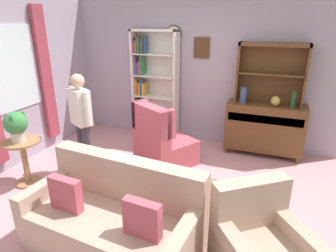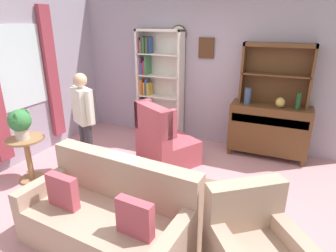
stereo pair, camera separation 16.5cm
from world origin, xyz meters
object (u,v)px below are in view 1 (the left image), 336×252
Objects in this scene: armchair_floral at (261,251)px; potted_plant_large at (16,124)px; wingback_chair at (162,143)px; plant_stand at (24,157)px; sideboard at (264,127)px; couch_floral at (114,220)px; vase_round at (276,101)px; bottle_wine at (293,100)px; bookshelf at (152,86)px; sideboard_hutch at (272,65)px; vase_tall at (243,95)px; person_reading at (81,118)px.

potted_plant_large is (-3.30, 0.47, 0.64)m from armchair_floral.
wingback_chair is 1.61× the size of plant_stand.
sideboard is at bearing 36.03° from potted_plant_large.
armchair_floral is (1.46, 0.12, -0.02)m from couch_floral.
potted_plant_large is (-3.26, -2.21, -0.08)m from vase_round.
bottle_wine is 2.77m from armchair_floral.
bookshelf is at bearing 67.42° from plant_stand.
couch_floral is at bearing -113.50° from sideboard_hutch.
sideboard is at bearing 167.11° from bottle_wine.
sideboard_hutch is 0.59× the size of couch_floral.
bottle_wine reaches higher than potted_plant_large.
vase_tall is at bearing 72.03° from couch_floral.
potted_plant_large is 0.85m from person_reading.
vase_round is 0.16× the size of armchair_floral.
sideboard_hutch is 2.22m from wingback_chair.
armchair_floral is 1.59× the size of plant_stand.
person_reading is at bearing -150.68° from bottle_wine.
vase_tall reaches higher than couch_floral.
wingback_chair reaches higher than plant_stand.
armchair_floral is (-0.22, -2.65, -0.77)m from bottle_wine.
plant_stand is at bearing -142.96° from sideboard_hutch.
person_reading is at bearing -143.90° from sideboard_hutch.
sideboard_hutch is 1.63× the size of plant_stand.
bottle_wine is at bearing 31.58° from plant_stand.
sideboard is 4.75× the size of bottle_wine.
sideboard_hutch reaches higher than vase_round.
bookshelf is 1.35× the size of person_reading.
vase_tall reaches higher than wingback_chair.
bottle_wine is 0.18× the size of person_reading.
bottle_wine is at bearing 31.86° from potted_plant_large.
armchair_floral is at bearing -45.78° from wingback_chair.
couch_floral is (-1.42, -2.80, -0.69)m from vase_round.
sideboard is 0.83× the size of person_reading.
sideboard is 3.86m from plant_stand.
vase_tall is 0.42× the size of plant_stand.
vase_tall is (-0.39, -0.19, -0.50)m from sideboard_hutch.
couch_floral reaches higher than armchair_floral.
person_reading is at bearing -147.95° from vase_round.
sideboard_hutch is 0.71× the size of person_reading.
vase_tall is at bearing -178.51° from vase_round.
armchair_floral is at bearing 4.87° from couch_floral.
sideboard_hutch is 6.47× the size of vase_round.
plant_stand is at bearing -141.58° from vase_tall.
bottle_wine is 0.25× the size of wingback_chair.
potted_plant_large is (-0.97, -2.36, -0.12)m from bookshelf.
person_reading is (0.64, 0.57, -0.02)m from potted_plant_large.
wingback_chair is at bearing -153.98° from bottle_wine.
couch_floral is (-1.29, -2.98, -1.25)m from sideboard_hutch.
sideboard_hutch is at bearing 37.04° from plant_stand.
armchair_floral is (0.04, -2.68, -0.72)m from vase_round.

